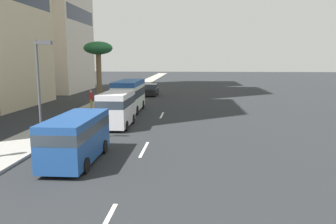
{
  "coord_description": "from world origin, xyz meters",
  "views": [
    {
      "loc": [
        -4.98,
        -2.58,
        5.01
      ],
      "look_at": [
        16.97,
        -1.07,
        1.49
      ],
      "focal_mm": 35.37,
      "sensor_mm": 36.0,
      "label": 1
    }
  ],
  "objects_px": {
    "van_fourth": "(117,107)",
    "street_lamp": "(40,79)",
    "minibus_lead": "(129,95)",
    "pedestrian_near_lamp": "(91,98)",
    "car_second": "(151,90)",
    "palm_tree": "(98,52)",
    "van_third": "(76,136)"
  },
  "relations": [
    {
      "from": "pedestrian_near_lamp",
      "to": "palm_tree",
      "type": "bearing_deg",
      "value": -57.2
    },
    {
      "from": "van_third",
      "to": "palm_tree",
      "type": "height_order",
      "value": "palm_tree"
    },
    {
      "from": "street_lamp",
      "to": "van_third",
      "type": "bearing_deg",
      "value": -134.59
    },
    {
      "from": "palm_tree",
      "to": "pedestrian_near_lamp",
      "type": "bearing_deg",
      "value": -179.52
    },
    {
      "from": "car_second",
      "to": "palm_tree",
      "type": "height_order",
      "value": "palm_tree"
    },
    {
      "from": "van_third",
      "to": "van_fourth",
      "type": "relative_size",
      "value": 1.14
    },
    {
      "from": "van_third",
      "to": "pedestrian_near_lamp",
      "type": "height_order",
      "value": "van_third"
    },
    {
      "from": "car_second",
      "to": "van_third",
      "type": "xyz_separation_m",
      "value": [
        -30.31,
        -0.0,
        0.55
      ]
    },
    {
      "from": "minibus_lead",
      "to": "car_second",
      "type": "relative_size",
      "value": 1.46
    },
    {
      "from": "minibus_lead",
      "to": "pedestrian_near_lamp",
      "type": "height_order",
      "value": "minibus_lead"
    },
    {
      "from": "car_second",
      "to": "van_third",
      "type": "bearing_deg",
      "value": 0.0
    },
    {
      "from": "car_second",
      "to": "van_fourth",
      "type": "bearing_deg",
      "value": 0.23
    },
    {
      "from": "pedestrian_near_lamp",
      "to": "street_lamp",
      "type": "distance_m",
      "value": 14.12
    },
    {
      "from": "van_fourth",
      "to": "pedestrian_near_lamp",
      "type": "relative_size",
      "value": 2.59
    },
    {
      "from": "car_second",
      "to": "van_fourth",
      "type": "distance_m",
      "value": 21.71
    },
    {
      "from": "minibus_lead",
      "to": "palm_tree",
      "type": "height_order",
      "value": "palm_tree"
    },
    {
      "from": "car_second",
      "to": "street_lamp",
      "type": "relative_size",
      "value": 0.77
    },
    {
      "from": "van_third",
      "to": "pedestrian_near_lamp",
      "type": "bearing_deg",
      "value": -165.46
    },
    {
      "from": "car_second",
      "to": "minibus_lead",
      "type": "bearing_deg",
      "value": -1.51
    },
    {
      "from": "palm_tree",
      "to": "street_lamp",
      "type": "bearing_deg",
      "value": -175.47
    },
    {
      "from": "van_fourth",
      "to": "palm_tree",
      "type": "xyz_separation_m",
      "value": [
        11.37,
        4.47,
        4.35
      ]
    },
    {
      "from": "minibus_lead",
      "to": "street_lamp",
      "type": "height_order",
      "value": "street_lamp"
    },
    {
      "from": "minibus_lead",
      "to": "van_fourth",
      "type": "xyz_separation_m",
      "value": [
        -7.45,
        -0.46,
        -0.16
      ]
    },
    {
      "from": "street_lamp",
      "to": "van_fourth",
      "type": "bearing_deg",
      "value": -28.99
    },
    {
      "from": "van_fourth",
      "to": "street_lamp",
      "type": "height_order",
      "value": "street_lamp"
    },
    {
      "from": "car_second",
      "to": "palm_tree",
      "type": "relative_size",
      "value": 0.67
    },
    {
      "from": "street_lamp",
      "to": "minibus_lead",
      "type": "bearing_deg",
      "value": -11.48
    },
    {
      "from": "van_third",
      "to": "pedestrian_near_lamp",
      "type": "xyz_separation_m",
      "value": [
        16.78,
        4.35,
        -0.15
      ]
    },
    {
      "from": "pedestrian_near_lamp",
      "to": "van_fourth",
      "type": "bearing_deg",
      "value": 150.86
    },
    {
      "from": "minibus_lead",
      "to": "pedestrian_near_lamp",
      "type": "distance_m",
      "value": 4.07
    },
    {
      "from": "van_third",
      "to": "car_second",
      "type": "bearing_deg",
      "value": -180.0
    },
    {
      "from": "car_second",
      "to": "van_third",
      "type": "height_order",
      "value": "van_third"
    }
  ]
}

